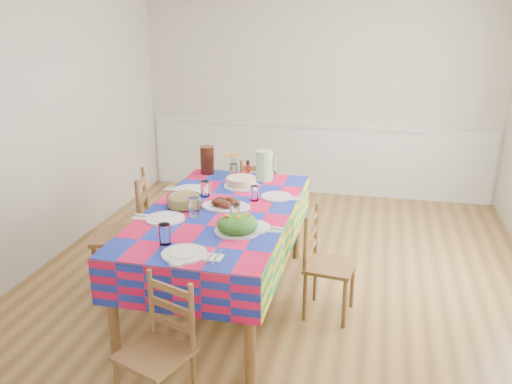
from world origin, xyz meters
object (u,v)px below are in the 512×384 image
chair_near (159,351)px  dining_table (221,220)px  tea_pitcher (207,160)px  chair_right (325,265)px  meat_platter (226,204)px  green_pitcher (265,165)px  chair_left (126,234)px  chair_far (259,199)px

chair_near → dining_table: bearing=111.2°
tea_pitcher → chair_right: 1.63m
dining_table → meat_platter: (0.03, 0.04, 0.12)m
dining_table → green_pitcher: size_ratio=7.62×
dining_table → tea_pitcher: 1.03m
meat_platter → chair_left: 0.93m
tea_pitcher → chair_left: (-0.44, -0.90, -0.43)m
chair_left → meat_platter: bearing=74.9°
dining_table → chair_far: size_ratio=2.34×
dining_table → chair_right: bearing=0.3°
tea_pitcher → chair_far: 0.77m
green_pitcher → tea_pitcher: size_ratio=1.04×
dining_table → chair_far: chair_far is taller
green_pitcher → meat_platter: bearing=-100.0°
meat_platter → tea_pitcher: size_ratio=1.47×
green_pitcher → chair_left: bearing=-140.6°
dining_table → chair_left: chair_left is taller
tea_pitcher → chair_right: tea_pitcher is taller
chair_far → tea_pitcher: bearing=32.6°
dining_table → green_pitcher: green_pitcher is taller
chair_far → chair_left: (-0.85, -1.32, 0.07)m
dining_table → meat_platter: size_ratio=5.37×
chair_left → chair_far: bearing=130.1°
tea_pitcher → green_pitcher: bearing=-7.2°
tea_pitcher → chair_near: 2.35m
meat_platter → chair_far: 1.35m
chair_left → chair_right: size_ratio=1.22×
green_pitcher → tea_pitcher: 0.58m
green_pitcher → chair_right: green_pitcher is taller
chair_near → chair_left: 1.60m
dining_table → chair_left: (-0.84, 0.01, -0.21)m
meat_platter → chair_far: (-0.02, 1.29, -0.41)m
meat_platter → chair_left: (-0.87, -0.03, -0.33)m
meat_platter → chair_right: meat_platter is taller
meat_platter → green_pitcher: (0.14, 0.80, 0.11)m
meat_platter → tea_pitcher: 0.98m
meat_platter → chair_far: size_ratio=0.44×
dining_table → chair_near: bearing=-89.4°
chair_far → chair_left: bearing=44.7°
chair_near → chair_far: chair_far is taller
green_pitcher → chair_left: green_pitcher is taller
tea_pitcher → chair_right: bearing=-36.2°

